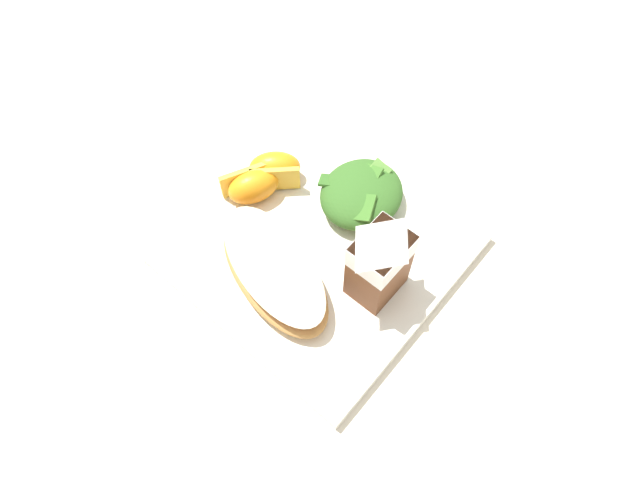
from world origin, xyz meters
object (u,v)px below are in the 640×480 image
at_px(milk_carton, 379,260).
at_px(orange_wedge_front, 275,169).
at_px(green_salad_pile, 361,193).
at_px(cheesy_pizza_bread, 274,270).
at_px(orange_wedge_middle, 251,187).
at_px(white_plate, 320,248).

height_order(milk_carton, orange_wedge_front, milk_carton).
bearing_deg(orange_wedge_front, green_salad_pile, 111.24).
relative_size(cheesy_pizza_bread, orange_wedge_middle, 2.67).
distance_m(green_salad_pile, orange_wedge_front, 0.10).
xyz_separation_m(cheesy_pizza_bread, green_salad_pile, (-0.14, 0.01, 0.00)).
bearing_deg(green_salad_pile, orange_wedge_front, -68.76).
height_order(cheesy_pizza_bread, orange_wedge_front, orange_wedge_front).
relative_size(orange_wedge_front, orange_wedge_middle, 0.98).
relative_size(cheesy_pizza_bread, milk_carton, 1.69).
bearing_deg(cheesy_pizza_bread, white_plate, 171.39).
bearing_deg(orange_wedge_front, orange_wedge_middle, -4.79).
bearing_deg(milk_carton, cheesy_pizza_bread, -55.22).
bearing_deg(milk_carton, white_plate, -91.70).
bearing_deg(white_plate, cheesy_pizza_bread, -8.61).
bearing_deg(orange_wedge_middle, orange_wedge_front, 175.21).
height_order(green_salad_pile, milk_carton, milk_carton).
relative_size(cheesy_pizza_bread, orange_wedge_front, 2.73).
xyz_separation_m(cheesy_pizza_bread, milk_carton, (-0.06, 0.09, 0.04)).
distance_m(milk_carton, orange_wedge_middle, 0.18).
xyz_separation_m(white_plate, cheesy_pizza_bread, (0.06, -0.01, 0.03)).
bearing_deg(cheesy_pizza_bread, orange_wedge_middle, -123.15).
bearing_deg(orange_wedge_middle, cheesy_pizza_bread, 56.85).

